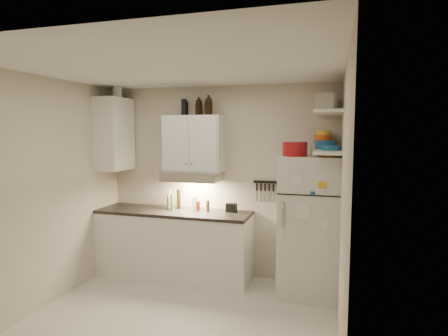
# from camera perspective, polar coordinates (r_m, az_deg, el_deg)

# --- Properties ---
(floor) EXTENTS (3.20, 3.00, 0.02)m
(floor) POSITION_cam_1_polar(r_m,az_deg,el_deg) (4.21, -7.30, -22.76)
(floor) COLOR beige
(floor) RESTS_ON ground
(ceiling) EXTENTS (3.20, 3.00, 0.02)m
(ceiling) POSITION_cam_1_polar(r_m,az_deg,el_deg) (3.76, -7.81, 15.07)
(ceiling) COLOR white
(ceiling) RESTS_ON ground
(back_wall) EXTENTS (3.20, 0.02, 2.60)m
(back_wall) POSITION_cam_1_polar(r_m,az_deg,el_deg) (5.17, -0.75, -2.05)
(back_wall) COLOR beige
(back_wall) RESTS_ON ground
(left_wall) EXTENTS (0.02, 3.00, 2.60)m
(left_wall) POSITION_cam_1_polar(r_m,az_deg,el_deg) (4.66, -26.01, -3.47)
(left_wall) COLOR beige
(left_wall) RESTS_ON ground
(right_wall) EXTENTS (0.02, 3.00, 2.60)m
(right_wall) POSITION_cam_1_polar(r_m,az_deg,el_deg) (3.46, 17.80, -6.13)
(right_wall) COLOR beige
(right_wall) RESTS_ON ground
(base_cabinet) EXTENTS (2.10, 0.60, 0.88)m
(base_cabinet) POSITION_cam_1_polar(r_m,az_deg,el_deg) (5.26, -7.62, -11.57)
(base_cabinet) COLOR white
(base_cabinet) RESTS_ON floor
(countertop) EXTENTS (2.10, 0.62, 0.04)m
(countertop) POSITION_cam_1_polar(r_m,az_deg,el_deg) (5.14, -7.68, -6.67)
(countertop) COLOR black
(countertop) RESTS_ON base_cabinet
(upper_cabinet) EXTENTS (0.80, 0.33, 0.75)m
(upper_cabinet) POSITION_cam_1_polar(r_m,az_deg,el_deg) (5.06, -4.60, 3.73)
(upper_cabinet) COLOR white
(upper_cabinet) RESTS_ON back_wall
(side_cabinet) EXTENTS (0.33, 0.55, 1.00)m
(side_cabinet) POSITION_cam_1_polar(r_m,az_deg,el_deg) (5.45, -16.39, 4.97)
(side_cabinet) COLOR white
(side_cabinet) RESTS_ON left_wall
(range_hood) EXTENTS (0.76, 0.46, 0.12)m
(range_hood) POSITION_cam_1_polar(r_m,az_deg,el_deg) (5.03, -4.83, -1.25)
(range_hood) COLOR silver
(range_hood) RESTS_ON back_wall
(fridge) EXTENTS (0.70, 0.68, 1.70)m
(fridge) POSITION_cam_1_polar(r_m,az_deg,el_deg) (4.69, 12.85, -8.57)
(fridge) COLOR silver
(fridge) RESTS_ON floor
(shelf_hi) EXTENTS (0.30, 0.95, 0.03)m
(shelf_hi) POSITION_cam_1_polar(r_m,az_deg,el_deg) (4.42, 15.74, 8.14)
(shelf_hi) COLOR white
(shelf_hi) RESTS_ON right_wall
(shelf_lo) EXTENTS (0.30, 0.95, 0.03)m
(shelf_lo) POSITION_cam_1_polar(r_m,az_deg,el_deg) (4.42, 15.59, 2.44)
(shelf_lo) COLOR white
(shelf_lo) RESTS_ON right_wall
(knife_strip) EXTENTS (0.42, 0.02, 0.03)m
(knife_strip) POSITION_cam_1_polar(r_m,az_deg,el_deg) (4.98, 6.88, -2.15)
(knife_strip) COLOR black
(knife_strip) RESTS_ON back_wall
(dutch_oven) EXTENTS (0.34, 0.34, 0.17)m
(dutch_oven) POSITION_cam_1_polar(r_m,az_deg,el_deg) (4.44, 10.75, 2.86)
(dutch_oven) COLOR maroon
(dutch_oven) RESTS_ON fridge
(book_stack) EXTENTS (0.23, 0.25, 0.07)m
(book_stack) POSITION_cam_1_polar(r_m,az_deg,el_deg) (4.44, 16.13, 2.12)
(book_stack) COLOR gold
(book_stack) RESTS_ON fridge
(spice_jar) EXTENTS (0.06, 0.06, 0.09)m
(spice_jar) POSITION_cam_1_polar(r_m,az_deg,el_deg) (4.49, 13.42, 2.36)
(spice_jar) COLOR silver
(spice_jar) RESTS_ON fridge
(stock_pot) EXTENTS (0.26, 0.26, 0.17)m
(stock_pot) POSITION_cam_1_polar(r_m,az_deg,el_deg) (4.72, 15.39, 9.21)
(stock_pot) COLOR silver
(stock_pot) RESTS_ON shelf_hi
(tin_a) EXTENTS (0.22, 0.21, 0.18)m
(tin_a) POSITION_cam_1_polar(r_m,az_deg,el_deg) (4.40, 15.42, 9.56)
(tin_a) COLOR #AAAAAD
(tin_a) RESTS_ON shelf_hi
(tin_b) EXTENTS (0.19, 0.19, 0.17)m
(tin_b) POSITION_cam_1_polar(r_m,az_deg,el_deg) (4.11, 15.00, 9.76)
(tin_b) COLOR #AAAAAD
(tin_b) RESTS_ON shelf_hi
(bowl_teal) EXTENTS (0.27, 0.27, 0.11)m
(bowl_teal) POSITION_cam_1_polar(r_m,az_deg,el_deg) (4.72, 15.25, 3.46)
(bowl_teal) COLOR #16527D
(bowl_teal) RESTS_ON shelf_lo
(bowl_orange) EXTENTS (0.21, 0.21, 0.06)m
(bowl_orange) POSITION_cam_1_polar(r_m,az_deg,el_deg) (4.75, 14.86, 4.51)
(bowl_orange) COLOR #D54714
(bowl_orange) RESTS_ON bowl_teal
(bowl_yellow) EXTENTS (0.17, 0.17, 0.05)m
(bowl_yellow) POSITION_cam_1_polar(r_m,az_deg,el_deg) (4.75, 14.88, 5.22)
(bowl_yellow) COLOR gold
(bowl_yellow) RESTS_ON bowl_orange
(plates) EXTENTS (0.21, 0.21, 0.05)m
(plates) POSITION_cam_1_polar(r_m,az_deg,el_deg) (4.41, 16.00, 2.95)
(plates) COLOR #16527D
(plates) RESTS_ON shelf_lo
(growler_a) EXTENTS (0.13, 0.13, 0.23)m
(growler_a) POSITION_cam_1_polar(r_m,az_deg,el_deg) (5.11, -3.85, 9.25)
(growler_a) COLOR black
(growler_a) RESTS_ON upper_cabinet
(growler_b) EXTENTS (0.13, 0.13, 0.24)m
(growler_b) POSITION_cam_1_polar(r_m,az_deg,el_deg) (4.97, -2.36, 9.44)
(growler_b) COLOR black
(growler_b) RESTS_ON upper_cabinet
(thermos_a) EXTENTS (0.07, 0.07, 0.19)m
(thermos_a) POSITION_cam_1_polar(r_m,az_deg,el_deg) (5.18, -5.83, 8.97)
(thermos_a) COLOR black
(thermos_a) RESTS_ON upper_cabinet
(thermos_b) EXTENTS (0.10, 0.10, 0.22)m
(thermos_b) POSITION_cam_1_polar(r_m,az_deg,el_deg) (5.15, -6.09, 9.16)
(thermos_b) COLOR black
(thermos_b) RESTS_ON upper_cabinet
(side_jar) EXTENTS (0.16, 0.16, 0.16)m
(side_jar) POSITION_cam_1_polar(r_m,az_deg,el_deg) (5.45, -15.96, 11.10)
(side_jar) COLOR silver
(side_jar) RESTS_ON side_cabinet
(soap_bottle) EXTENTS (0.13, 0.13, 0.30)m
(soap_bottle) POSITION_cam_1_polar(r_m,az_deg,el_deg) (5.24, -8.22, -4.57)
(soap_bottle) COLOR white
(soap_bottle) RESTS_ON countertop
(pepper_mill) EXTENTS (0.05, 0.05, 0.15)m
(pepper_mill) POSITION_cam_1_polar(r_m,az_deg,el_deg) (5.03, -2.51, -5.78)
(pepper_mill) COLOR brown
(pepper_mill) RESTS_ON countertop
(oil_bottle) EXTENTS (0.05, 0.05, 0.23)m
(oil_bottle) POSITION_cam_1_polar(r_m,az_deg,el_deg) (5.14, -7.92, -5.15)
(oil_bottle) COLOR #3E6F1B
(oil_bottle) RESTS_ON countertop
(vinegar_bottle) EXTENTS (0.06, 0.06, 0.27)m
(vinegar_bottle) POSITION_cam_1_polar(r_m,az_deg,el_deg) (5.23, -6.91, -4.72)
(vinegar_bottle) COLOR black
(vinegar_bottle) RESTS_ON countertop
(clear_bottle) EXTENTS (0.08, 0.08, 0.21)m
(clear_bottle) POSITION_cam_1_polar(r_m,az_deg,el_deg) (5.08, -4.56, -5.37)
(clear_bottle) COLOR silver
(clear_bottle) RESTS_ON countertop
(red_jar) EXTENTS (0.08, 0.08, 0.13)m
(red_jar) POSITION_cam_1_polar(r_m,az_deg,el_deg) (5.10, -4.04, -5.77)
(red_jar) COLOR maroon
(red_jar) RESTS_ON countertop
(caddy) EXTENTS (0.14, 0.10, 0.12)m
(caddy) POSITION_cam_1_polar(r_m,az_deg,el_deg) (5.00, 1.14, -6.07)
(caddy) COLOR black
(caddy) RESTS_ON countertop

